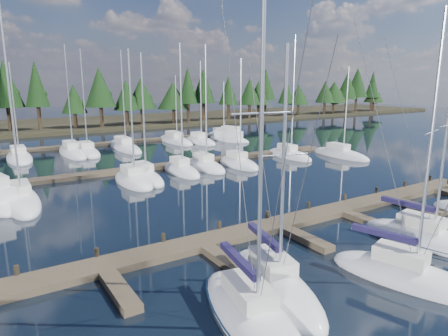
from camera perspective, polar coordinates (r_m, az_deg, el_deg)
ground at (r=37.78m, az=-4.18°, el=-2.90°), size 260.00×260.00×0.00m
far_shore at (r=94.28m, az=-21.63°, el=5.75°), size 220.00×30.00×0.60m
main_dock at (r=27.71m, az=8.31°, el=-8.39°), size 44.00×6.13×0.90m
back_docks at (r=55.40m, az=-13.73°, el=1.97°), size 50.00×21.80×0.40m
front_sailboat_1 at (r=17.90m, az=4.09°, el=-20.48°), size 4.33×9.36×16.08m
front_sailboat_2 at (r=20.38m, az=7.31°, el=-16.18°), size 4.48×8.68×12.33m
front_sailboat_3 at (r=22.88m, az=24.59°, el=-13.87°), size 4.67×8.25×13.94m
front_sailboat_4 at (r=28.36m, az=26.89°, el=-9.00°), size 4.25×8.81×13.49m
back_sailboat_rows at (r=51.56m, az=-12.21°, el=1.34°), size 48.50×33.34×17.72m
motor_yacht_right at (r=66.56m, az=0.68°, el=4.28°), size 5.24×8.58×4.06m
tree_line at (r=83.94m, az=-21.41°, el=10.00°), size 182.07×11.48×13.44m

